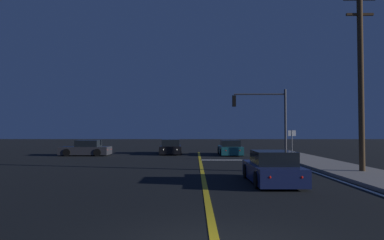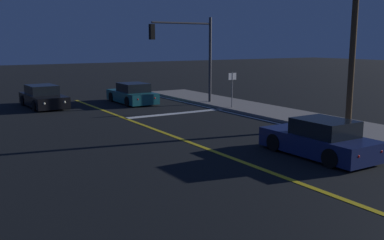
{
  "view_description": "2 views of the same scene",
  "coord_description": "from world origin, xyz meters",
  "px_view_note": "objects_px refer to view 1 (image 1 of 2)",
  "views": [
    {
      "loc": [
        -0.39,
        -5.81,
        2.17
      ],
      "look_at": [
        -0.6,
        18.77,
        2.96
      ],
      "focal_mm": 31.18,
      "sensor_mm": 36.0,
      "label": 1
    },
    {
      "loc": [
        -8.88,
        -2.25,
        3.98
      ],
      "look_at": [
        -0.11,
        11.96,
        0.98
      ],
      "focal_mm": 40.71,
      "sensor_mm": 36.0,
      "label": 2
    }
  ],
  "objects_px": {
    "traffic_signal_near_right": "(265,112)",
    "utility_pole_right": "(361,76)",
    "car_following_oncoming_navy": "(272,169)",
    "car_distant_tail_teal": "(230,148)",
    "car_mid_block_black": "(171,148)",
    "car_side_waiting_charcoal": "(86,149)",
    "street_sign_corner": "(292,140)"
  },
  "relations": [
    {
      "from": "car_mid_block_black",
      "to": "utility_pole_right",
      "type": "relative_size",
      "value": 0.49
    },
    {
      "from": "utility_pole_right",
      "to": "traffic_signal_near_right",
      "type": "bearing_deg",
      "value": 105.04
    },
    {
      "from": "car_side_waiting_charcoal",
      "to": "car_distant_tail_teal",
      "type": "height_order",
      "value": "same"
    },
    {
      "from": "car_mid_block_black",
      "to": "street_sign_corner",
      "type": "bearing_deg",
      "value": 139.96
    },
    {
      "from": "car_following_oncoming_navy",
      "to": "street_sign_corner",
      "type": "xyz_separation_m",
      "value": [
        3.82,
        10.24,
        0.93
      ]
    },
    {
      "from": "car_mid_block_black",
      "to": "car_side_waiting_charcoal",
      "type": "xyz_separation_m",
      "value": [
        -7.22,
        -2.31,
        -0.0
      ]
    },
    {
      "from": "car_mid_block_black",
      "to": "traffic_signal_near_right",
      "type": "bearing_deg",
      "value": 148.95
    },
    {
      "from": "car_mid_block_black",
      "to": "car_side_waiting_charcoal",
      "type": "distance_m",
      "value": 7.58
    },
    {
      "from": "car_mid_block_black",
      "to": "car_following_oncoming_navy",
      "type": "bearing_deg",
      "value": 105.03
    },
    {
      "from": "car_distant_tail_teal",
      "to": "street_sign_corner",
      "type": "xyz_separation_m",
      "value": [
        3.88,
        -5.77,
        0.93
      ]
    },
    {
      "from": "utility_pole_right",
      "to": "car_mid_block_black",
      "type": "bearing_deg",
      "value": 126.55
    },
    {
      "from": "car_distant_tail_teal",
      "to": "street_sign_corner",
      "type": "relative_size",
      "value": 1.97
    },
    {
      "from": "traffic_signal_near_right",
      "to": "street_sign_corner",
      "type": "bearing_deg",
      "value": 115.02
    },
    {
      "from": "car_mid_block_black",
      "to": "traffic_signal_near_right",
      "type": "distance_m",
      "value": 9.62
    },
    {
      "from": "traffic_signal_near_right",
      "to": "street_sign_corner",
      "type": "distance_m",
      "value": 3.8
    },
    {
      "from": "car_side_waiting_charcoal",
      "to": "street_sign_corner",
      "type": "bearing_deg",
      "value": -106.06
    },
    {
      "from": "car_mid_block_black",
      "to": "car_distant_tail_teal",
      "type": "bearing_deg",
      "value": 163.2
    },
    {
      "from": "car_mid_block_black",
      "to": "car_distant_tail_teal",
      "type": "relative_size",
      "value": 1.06
    },
    {
      "from": "car_side_waiting_charcoal",
      "to": "car_distant_tail_teal",
      "type": "distance_m",
      "value": 12.67
    },
    {
      "from": "car_distant_tail_teal",
      "to": "utility_pole_right",
      "type": "bearing_deg",
      "value": -68.26
    },
    {
      "from": "street_sign_corner",
      "to": "car_distant_tail_teal",
      "type": "bearing_deg",
      "value": 123.92
    },
    {
      "from": "utility_pole_right",
      "to": "car_following_oncoming_navy",
      "type": "bearing_deg",
      "value": -150.41
    },
    {
      "from": "traffic_signal_near_right",
      "to": "utility_pole_right",
      "type": "xyz_separation_m",
      "value": [
        2.71,
        -10.07,
        1.24
      ]
    },
    {
      "from": "car_mid_block_black",
      "to": "traffic_signal_near_right",
      "type": "xyz_separation_m",
      "value": [
        7.99,
        -4.36,
        3.14
      ]
    },
    {
      "from": "traffic_signal_near_right",
      "to": "car_side_waiting_charcoal",
      "type": "bearing_deg",
      "value": -7.65
    },
    {
      "from": "car_following_oncoming_navy",
      "to": "car_distant_tail_teal",
      "type": "distance_m",
      "value": 16.01
    },
    {
      "from": "car_distant_tail_teal",
      "to": "car_following_oncoming_navy",
      "type": "bearing_deg",
      "value": -90.08
    },
    {
      "from": "car_side_waiting_charcoal",
      "to": "street_sign_corner",
      "type": "distance_m",
      "value": 17.23
    },
    {
      "from": "car_mid_block_black",
      "to": "car_following_oncoming_navy",
      "type": "distance_m",
      "value": 18.23
    },
    {
      "from": "traffic_signal_near_right",
      "to": "utility_pole_right",
      "type": "relative_size",
      "value": 0.58
    },
    {
      "from": "utility_pole_right",
      "to": "car_side_waiting_charcoal",
      "type": "bearing_deg",
      "value": 145.92
    },
    {
      "from": "car_distant_tail_teal",
      "to": "car_mid_block_black",
      "type": "bearing_deg",
      "value": 165.35
    }
  ]
}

